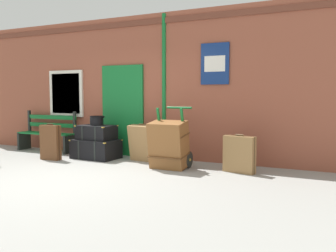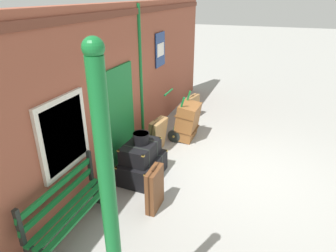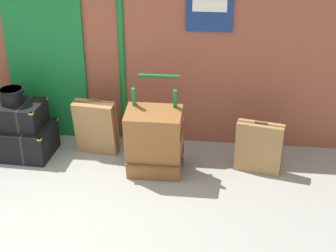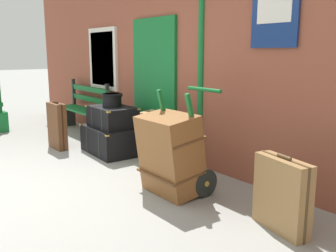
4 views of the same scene
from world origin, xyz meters
name	(u,v)px [view 4 (image 4 of 4)]	position (x,y,z in m)	size (l,w,h in m)	color
ground_plane	(5,191)	(0.00, 0.00, 0.00)	(60.00, 60.00, 0.00)	gray
brick_facade	(179,51)	(-0.02, 2.60, 1.60)	(10.40, 0.35, 3.20)	brown
platform_bench	(83,110)	(-2.51, 2.16, 0.44)	(1.60, 0.43, 1.01)	#146B2D
steamer_trunk_base	(111,140)	(-0.75, 1.81, 0.21)	(1.04, 0.70, 0.43)	black
steamer_trunk_middle	(112,117)	(-0.75, 1.84, 0.58)	(0.83, 0.58, 0.33)	black
round_hatbox	(112,99)	(-0.73, 1.83, 0.86)	(0.33, 0.31, 0.21)	black
porters_trolley	(183,168)	(1.21, 1.66, 0.27)	(0.71, 0.68, 1.18)	black
large_brown_trunk	(170,154)	(1.21, 1.49, 0.47)	(0.70, 0.55, 0.93)	brown
suitcase_charcoal	(282,195)	(2.52, 1.73, 0.34)	(0.61, 0.29, 0.71)	olive
suitcase_brown	(159,140)	(0.35, 1.95, 0.39)	(0.59, 0.37, 0.80)	olive
suitcase_cream	(57,126)	(-1.53, 1.23, 0.38)	(0.49, 0.16, 0.80)	brown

